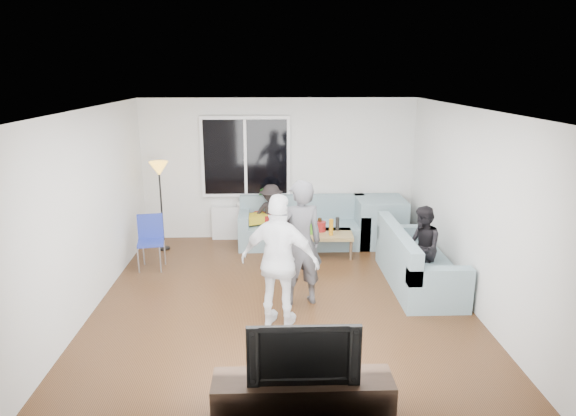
{
  "coord_description": "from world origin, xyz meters",
  "views": [
    {
      "loc": [
        -0.14,
        -6.36,
        3.05
      ],
      "look_at": [
        0.1,
        0.6,
        1.15
      ],
      "focal_mm": 31.28,
      "sensor_mm": 36.0,
      "label": 1
    }
  ],
  "objects_px": {
    "sofa_right_section": "(419,257)",
    "spectator_back": "(271,215)",
    "sofa_back_section": "(303,222)",
    "player_right": "(280,262)",
    "television": "(303,350)",
    "tv_console": "(303,400)",
    "coffee_table": "(320,244)",
    "side_chair": "(151,243)",
    "player_left": "(300,243)",
    "floor_lamp": "(161,207)",
    "spectator_right": "(422,248)"
  },
  "relations": [
    {
      "from": "coffee_table",
      "to": "floor_lamp",
      "type": "distance_m",
      "value": 2.82
    },
    {
      "from": "player_left",
      "to": "tv_console",
      "type": "relative_size",
      "value": 1.07
    },
    {
      "from": "sofa_right_section",
      "to": "spectator_back",
      "type": "xyz_separation_m",
      "value": [
        -2.16,
        1.85,
        0.13
      ]
    },
    {
      "from": "sofa_right_section",
      "to": "side_chair",
      "type": "bearing_deg",
      "value": 79.57
    },
    {
      "from": "spectator_back",
      "to": "spectator_right",
      "type": "bearing_deg",
      "value": -44.98
    },
    {
      "from": "spectator_right",
      "to": "spectator_back",
      "type": "xyz_separation_m",
      "value": [
        -2.16,
        1.93,
        -0.05
      ]
    },
    {
      "from": "player_left",
      "to": "television",
      "type": "height_order",
      "value": "player_left"
    },
    {
      "from": "spectator_right",
      "to": "coffee_table",
      "type": "bearing_deg",
      "value": -133.59
    },
    {
      "from": "player_left",
      "to": "spectator_back",
      "type": "bearing_deg",
      "value": -95.39
    },
    {
      "from": "player_left",
      "to": "player_right",
      "type": "xyz_separation_m",
      "value": [
        -0.28,
        -0.6,
        -0.02
      ]
    },
    {
      "from": "coffee_table",
      "to": "player_right",
      "type": "distance_m",
      "value": 2.62
    },
    {
      "from": "sofa_right_section",
      "to": "tv_console",
      "type": "xyz_separation_m",
      "value": [
        -1.9,
        -2.95,
        -0.2
      ]
    },
    {
      "from": "sofa_back_section",
      "to": "floor_lamp",
      "type": "bearing_deg",
      "value": -176.39
    },
    {
      "from": "sofa_back_section",
      "to": "tv_console",
      "type": "bearing_deg",
      "value": -93.68
    },
    {
      "from": "floor_lamp",
      "to": "television",
      "type": "relative_size",
      "value": 1.6
    },
    {
      "from": "spectator_back",
      "to": "side_chair",
      "type": "bearing_deg",
      "value": -153.24
    },
    {
      "from": "sofa_back_section",
      "to": "floor_lamp",
      "type": "relative_size",
      "value": 1.47
    },
    {
      "from": "side_chair",
      "to": "spectator_back",
      "type": "xyz_separation_m",
      "value": [
        1.91,
        1.1,
        0.13
      ]
    },
    {
      "from": "sofa_back_section",
      "to": "player_right",
      "type": "xyz_separation_m",
      "value": [
        -0.48,
        -2.97,
        0.41
      ]
    },
    {
      "from": "sofa_right_section",
      "to": "player_right",
      "type": "xyz_separation_m",
      "value": [
        -2.06,
        -1.16,
        0.41
      ]
    },
    {
      "from": "tv_console",
      "to": "floor_lamp",
      "type": "bearing_deg",
      "value": 115.24
    },
    {
      "from": "coffee_table",
      "to": "television",
      "type": "bearing_deg",
      "value": -97.5
    },
    {
      "from": "floor_lamp",
      "to": "spectator_right",
      "type": "bearing_deg",
      "value": -23.25
    },
    {
      "from": "coffee_table",
      "to": "television",
      "type": "height_order",
      "value": "television"
    },
    {
      "from": "player_right",
      "to": "television",
      "type": "relative_size",
      "value": 1.71
    },
    {
      "from": "tv_console",
      "to": "television",
      "type": "bearing_deg",
      "value": 0.0
    },
    {
      "from": "television",
      "to": "spectator_right",
      "type": "bearing_deg",
      "value": 56.51
    },
    {
      "from": "floor_lamp",
      "to": "television",
      "type": "height_order",
      "value": "floor_lamp"
    },
    {
      "from": "player_left",
      "to": "tv_console",
      "type": "xyz_separation_m",
      "value": [
        -0.11,
        -2.4,
        -0.64
      ]
    },
    {
      "from": "player_right",
      "to": "spectator_back",
      "type": "bearing_deg",
      "value": -69.7
    },
    {
      "from": "player_left",
      "to": "television",
      "type": "xyz_separation_m",
      "value": [
        -0.11,
        -2.4,
        -0.14
      ]
    },
    {
      "from": "side_chair",
      "to": "tv_console",
      "type": "xyz_separation_m",
      "value": [
        2.17,
        -3.7,
        -0.21
      ]
    },
    {
      "from": "floor_lamp",
      "to": "television",
      "type": "bearing_deg",
      "value": -64.76
    },
    {
      "from": "floor_lamp",
      "to": "spectator_right",
      "type": "height_order",
      "value": "floor_lamp"
    },
    {
      "from": "player_left",
      "to": "player_right",
      "type": "height_order",
      "value": "player_left"
    },
    {
      "from": "player_right",
      "to": "television",
      "type": "height_order",
      "value": "player_right"
    },
    {
      "from": "sofa_right_section",
      "to": "sofa_back_section",
      "type": "bearing_deg",
      "value": 41.16
    },
    {
      "from": "coffee_table",
      "to": "player_right",
      "type": "xyz_separation_m",
      "value": [
        -0.73,
        -2.44,
        0.64
      ]
    },
    {
      "from": "sofa_back_section",
      "to": "tv_console",
      "type": "relative_size",
      "value": 1.44
    },
    {
      "from": "coffee_table",
      "to": "side_chair",
      "type": "bearing_deg",
      "value": -169.02
    },
    {
      "from": "side_chair",
      "to": "player_left",
      "type": "height_order",
      "value": "player_left"
    },
    {
      "from": "player_left",
      "to": "television",
      "type": "relative_size",
      "value": 1.76
    },
    {
      "from": "sofa_back_section",
      "to": "television",
      "type": "bearing_deg",
      "value": -93.68
    },
    {
      "from": "sofa_right_section",
      "to": "spectator_right",
      "type": "relative_size",
      "value": 1.65
    },
    {
      "from": "coffee_table",
      "to": "spectator_right",
      "type": "height_order",
      "value": "spectator_right"
    },
    {
      "from": "coffee_table",
      "to": "player_left",
      "type": "distance_m",
      "value": 2.0
    },
    {
      "from": "spectator_back",
      "to": "tv_console",
      "type": "distance_m",
      "value": 4.82
    },
    {
      "from": "coffee_table",
      "to": "spectator_back",
      "type": "bearing_deg",
      "value": 145.46
    },
    {
      "from": "spectator_back",
      "to": "television",
      "type": "xyz_separation_m",
      "value": [
        0.27,
        -4.8,
        0.16
      ]
    },
    {
      "from": "side_chair",
      "to": "television",
      "type": "distance_m",
      "value": 4.3
    }
  ]
}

